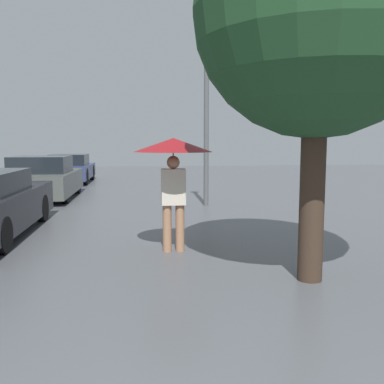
{
  "coord_description": "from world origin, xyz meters",
  "views": [
    {
      "loc": [
        -0.26,
        -0.7,
        1.74
      ],
      "look_at": [
        0.55,
        5.97,
        0.95
      ],
      "focal_mm": 40.0,
      "sensor_mm": 36.0,
      "label": 1
    }
  ],
  "objects_px": {
    "parked_car_third": "(43,179)",
    "street_lamp": "(206,107)",
    "pedestrian": "(173,156)",
    "parked_car_farthest": "(70,169)",
    "tree": "(318,13)"
  },
  "relations": [
    {
      "from": "pedestrian",
      "to": "tree",
      "type": "bearing_deg",
      "value": -45.63
    },
    {
      "from": "pedestrian",
      "to": "street_lamp",
      "type": "bearing_deg",
      "value": 75.29
    },
    {
      "from": "parked_car_farthest",
      "to": "street_lamp",
      "type": "xyz_separation_m",
      "value": [
        4.78,
        -7.33,
        2.09
      ]
    },
    {
      "from": "pedestrian",
      "to": "street_lamp",
      "type": "height_order",
      "value": "street_lamp"
    },
    {
      "from": "pedestrian",
      "to": "tree",
      "type": "height_order",
      "value": "tree"
    },
    {
      "from": "parked_car_third",
      "to": "tree",
      "type": "bearing_deg",
      "value": -59.16
    },
    {
      "from": "pedestrian",
      "to": "parked_car_farthest",
      "type": "xyz_separation_m",
      "value": [
        -3.51,
        12.18,
        -0.94
      ]
    },
    {
      "from": "parked_car_third",
      "to": "street_lamp",
      "type": "distance_m",
      "value": 5.58
    },
    {
      "from": "pedestrian",
      "to": "street_lamp",
      "type": "relative_size",
      "value": 0.42
    },
    {
      "from": "parked_car_third",
      "to": "street_lamp",
      "type": "xyz_separation_m",
      "value": [
        4.77,
        -2.05,
        2.06
      ]
    },
    {
      "from": "parked_car_farthest",
      "to": "tree",
      "type": "height_order",
      "value": "tree"
    },
    {
      "from": "pedestrian",
      "to": "parked_car_farthest",
      "type": "height_order",
      "value": "pedestrian"
    },
    {
      "from": "pedestrian",
      "to": "parked_car_third",
      "type": "height_order",
      "value": "pedestrian"
    },
    {
      "from": "parked_car_farthest",
      "to": "tree",
      "type": "distance_m",
      "value": 14.97
    },
    {
      "from": "parked_car_third",
      "to": "pedestrian",
      "type": "bearing_deg",
      "value": -63.12
    }
  ]
}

